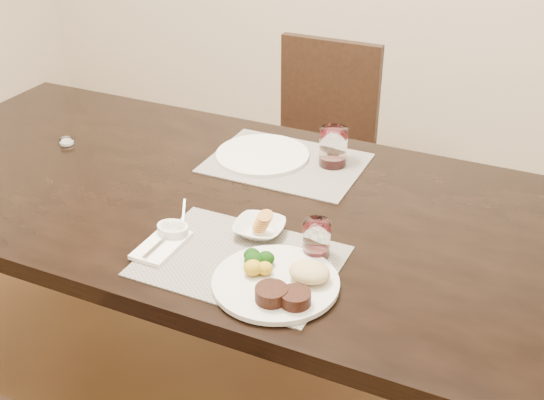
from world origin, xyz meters
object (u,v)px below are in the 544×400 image
at_px(far_plate, 262,155).
at_px(steak_knife, 308,294).
at_px(wine_glass_near, 316,240).
at_px(chair_far, 318,142).
at_px(dinner_plate, 281,281).
at_px(cracker_bowl, 259,228).

bearing_deg(far_plate, steak_knife, -56.10).
distance_m(wine_glass_near, far_plate, 0.55).
height_order(chair_far, dinner_plate, chair_far).
bearing_deg(wine_glass_near, steak_knife, -74.20).
relative_size(steak_knife, wine_glass_near, 2.31).
distance_m(chair_far, far_plate, 0.73).
distance_m(chair_far, steak_knife, 1.37).
bearing_deg(chair_far, dinner_plate, -72.60).
xyz_separation_m(chair_far, dinner_plate, (0.39, -1.26, 0.27)).
height_order(steak_knife, cracker_bowl, cracker_bowl).
bearing_deg(cracker_bowl, steak_knife, -41.34).
xyz_separation_m(steak_knife, wine_glass_near, (-0.04, 0.16, 0.04)).
relative_size(chair_far, wine_glass_near, 9.83).
xyz_separation_m(steak_knife, cracker_bowl, (-0.21, 0.18, 0.01)).
xyz_separation_m(wine_glass_near, far_plate, (-0.35, 0.43, -0.03)).
distance_m(dinner_plate, wine_glass_near, 0.16).
bearing_deg(far_plate, wine_glass_near, -50.81).
xyz_separation_m(chair_far, wine_glass_near, (0.42, -1.11, 0.29)).
relative_size(chair_far, steak_knife, 4.25).
height_order(chair_far, cracker_bowl, chair_far).
xyz_separation_m(dinner_plate, steak_knife, (0.07, -0.00, -0.01)).
bearing_deg(steak_knife, wine_glass_near, 99.59).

